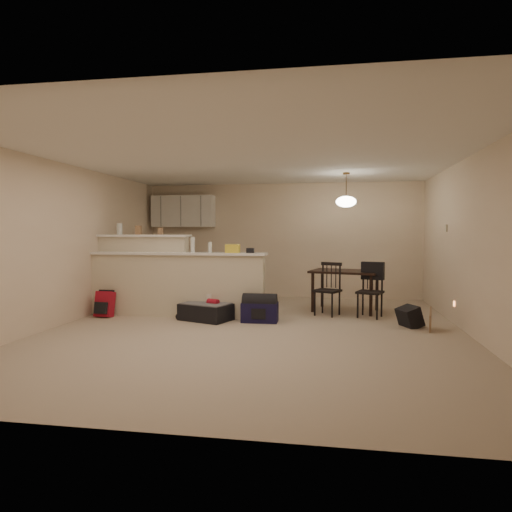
% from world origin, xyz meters
% --- Properties ---
extents(room, '(7.00, 7.02, 2.50)m').
position_xyz_m(room, '(0.00, 0.00, 1.25)').
color(room, tan).
rests_on(room, ground).
extents(breakfast_bar, '(3.08, 0.58, 1.39)m').
position_xyz_m(breakfast_bar, '(-1.76, 0.98, 0.61)').
color(breakfast_bar, beige).
rests_on(breakfast_bar, ground).
extents(upper_cabinets, '(1.40, 0.34, 0.70)m').
position_xyz_m(upper_cabinets, '(-2.20, 3.32, 1.90)').
color(upper_cabinets, white).
rests_on(upper_cabinets, room).
extents(kitchen_counter, '(1.80, 0.60, 0.90)m').
position_xyz_m(kitchen_counter, '(-2.00, 3.19, 0.45)').
color(kitchen_counter, white).
rests_on(kitchen_counter, ground).
extents(thermostat, '(0.02, 0.12, 0.12)m').
position_xyz_m(thermostat, '(2.98, 1.55, 1.50)').
color(thermostat, beige).
rests_on(thermostat, room).
extents(jar, '(0.10, 0.10, 0.20)m').
position_xyz_m(jar, '(-2.65, 1.12, 1.49)').
color(jar, silver).
rests_on(jar, breakfast_bar).
extents(cereal_box, '(0.10, 0.07, 0.16)m').
position_xyz_m(cereal_box, '(-2.29, 1.12, 1.47)').
color(cereal_box, '#936E4C').
rests_on(cereal_box, breakfast_bar).
extents(small_box, '(0.08, 0.06, 0.12)m').
position_xyz_m(small_box, '(-1.88, 1.12, 1.45)').
color(small_box, '#936E4C').
rests_on(small_box, breakfast_bar).
extents(bottle_a, '(0.07, 0.07, 0.26)m').
position_xyz_m(bottle_a, '(-1.22, 0.90, 1.22)').
color(bottle_a, silver).
rests_on(bottle_a, breakfast_bar).
extents(bottle_b, '(0.06, 0.06, 0.18)m').
position_xyz_m(bottle_b, '(-0.92, 0.90, 1.18)').
color(bottle_b, silver).
rests_on(bottle_b, breakfast_bar).
extents(bag_lump, '(0.22, 0.18, 0.14)m').
position_xyz_m(bag_lump, '(-0.53, 0.90, 1.16)').
color(bag_lump, '#936E4C').
rests_on(bag_lump, breakfast_bar).
extents(pouch, '(0.12, 0.10, 0.08)m').
position_xyz_m(pouch, '(-0.23, 0.90, 1.13)').
color(pouch, '#936E4C').
rests_on(pouch, breakfast_bar).
extents(dining_table, '(1.35, 1.06, 0.74)m').
position_xyz_m(dining_table, '(1.34, 1.85, 0.65)').
color(dining_table, black).
rests_on(dining_table, ground).
extents(pendant_lamp, '(0.36, 0.36, 0.62)m').
position_xyz_m(pendant_lamp, '(1.34, 1.85, 1.99)').
color(pendant_lamp, brown).
rests_on(pendant_lamp, room).
extents(dining_chair_near, '(0.52, 0.51, 0.91)m').
position_xyz_m(dining_chair_near, '(1.03, 1.37, 0.45)').
color(dining_chair_near, black).
rests_on(dining_chair_near, ground).
extents(dining_chair_far, '(0.50, 0.49, 0.91)m').
position_xyz_m(dining_chair_far, '(1.74, 1.30, 0.45)').
color(dining_chair_far, black).
rests_on(dining_chair_far, ground).
extents(suitcase, '(0.92, 0.76, 0.27)m').
position_xyz_m(suitcase, '(-0.91, 0.61, 0.13)').
color(suitcase, black).
rests_on(suitcase, ground).
extents(red_backpack, '(0.30, 0.20, 0.43)m').
position_xyz_m(red_backpack, '(-2.68, 0.61, 0.21)').
color(red_backpack, '#A61224').
rests_on(red_backpack, ground).
extents(navy_duffel, '(0.58, 0.32, 0.31)m').
position_xyz_m(navy_duffel, '(-0.02, 0.61, 0.16)').
color(navy_duffel, '#141136').
rests_on(navy_duffel, ground).
extents(black_daypack, '(0.36, 0.41, 0.30)m').
position_xyz_m(black_daypack, '(2.27, 0.61, 0.15)').
color(black_daypack, black).
rests_on(black_daypack, ground).
extents(cardboard_sheet, '(0.11, 0.38, 0.30)m').
position_xyz_m(cardboard_sheet, '(2.53, 0.38, 0.15)').
color(cardboard_sheet, '#936E4C').
rests_on(cardboard_sheet, ground).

